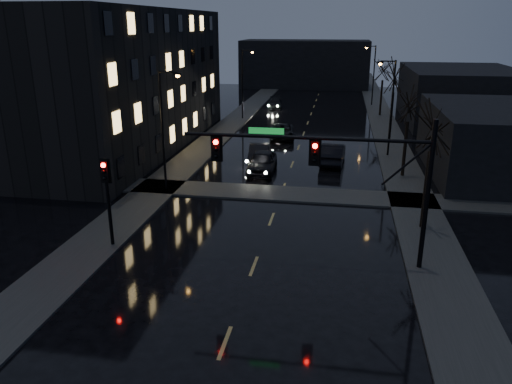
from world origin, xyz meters
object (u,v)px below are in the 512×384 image
at_px(oncoming_car_c, 282,131).
at_px(lead_car, 333,153).
at_px(oncoming_car_a, 262,162).
at_px(oncoming_car_d, 275,103).
at_px(oncoming_car_b, 259,154).

distance_m(oncoming_car_c, lead_car, 9.90).
xyz_separation_m(oncoming_car_a, lead_car, (5.23, 3.55, -0.00)).
distance_m(oncoming_car_c, oncoming_car_d, 18.57).
bearing_deg(oncoming_car_a, oncoming_car_c, 88.92).
bearing_deg(oncoming_car_c, lead_car, -65.22).
height_order(oncoming_car_a, lead_car, oncoming_car_a).
height_order(oncoming_car_b, oncoming_car_d, oncoming_car_b).
bearing_deg(oncoming_car_d, oncoming_car_a, -90.08).
bearing_deg(oncoming_car_b, oncoming_car_a, -81.35).
bearing_deg(oncoming_car_c, oncoming_car_a, -96.92).
relative_size(oncoming_car_a, oncoming_car_d, 1.09).
bearing_deg(oncoming_car_b, oncoming_car_c, 79.32).
height_order(oncoming_car_c, lead_car, lead_car).
height_order(oncoming_car_a, oncoming_car_d, oncoming_car_a).
height_order(oncoming_car_a, oncoming_car_b, oncoming_car_a).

